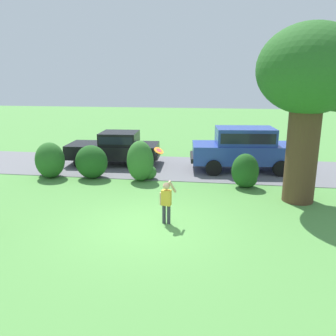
% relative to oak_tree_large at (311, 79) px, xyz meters
% --- Properties ---
extents(ground_plane, '(80.00, 80.00, 0.00)m').
position_rel_oak_tree_large_xyz_m(ground_plane, '(-4.64, -2.83, -3.96)').
color(ground_plane, '#518E42').
extents(driveway_strip, '(28.00, 4.40, 0.02)m').
position_rel_oak_tree_large_xyz_m(driveway_strip, '(-4.64, 3.72, -3.95)').
color(driveway_strip, slate).
rests_on(driveway_strip, ground).
extents(oak_tree_large, '(3.40, 3.26, 5.65)m').
position_rel_oak_tree_large_xyz_m(oak_tree_large, '(0.00, 0.00, 0.00)').
color(oak_tree_large, '#513823').
rests_on(oak_tree_large, ground).
extents(shrub_near_tree, '(1.29, 1.26, 1.47)m').
position_rel_oak_tree_large_xyz_m(shrub_near_tree, '(-9.63, 1.41, -3.30)').
color(shrub_near_tree, '#286023').
rests_on(shrub_near_tree, ground).
extents(shrub_centre_left, '(1.32, 1.08, 1.37)m').
position_rel_oak_tree_large_xyz_m(shrub_centre_left, '(-7.86, 1.52, -3.28)').
color(shrub_centre_left, '#1E511C').
rests_on(shrub_centre_left, ground).
extents(shrub_centre, '(1.13, 1.06, 1.62)m').
position_rel_oak_tree_large_xyz_m(shrub_centre, '(-5.77, 1.47, -3.22)').
color(shrub_centre, '#33702B').
rests_on(shrub_centre, ground).
extents(shrub_centre_right, '(1.01, 0.84, 1.29)m').
position_rel_oak_tree_large_xyz_m(shrub_centre_right, '(-1.72, 1.18, -3.40)').
color(shrub_centre_right, '#1E511C').
rests_on(shrub_centre_right, ground).
extents(parked_sedan, '(4.50, 2.29, 1.56)m').
position_rel_oak_tree_large_xyz_m(parked_sedan, '(-7.59, 3.95, -3.12)').
color(parked_sedan, black).
rests_on(parked_sedan, ground).
extents(parked_suv, '(4.86, 2.45, 1.92)m').
position_rel_oak_tree_large_xyz_m(parked_suv, '(-1.64, 3.68, -2.89)').
color(parked_suv, '#28429E').
rests_on(parked_suv, ground).
extents(child_thrower, '(0.47, 0.23, 1.29)m').
position_rel_oak_tree_large_xyz_m(child_thrower, '(-4.14, -2.59, -3.25)').
color(child_thrower, '#383842').
rests_on(child_thrower, ground).
extents(frisbee, '(0.29, 0.28, 0.22)m').
position_rel_oak_tree_large_xyz_m(frisbee, '(-4.41, -2.23, -1.94)').
color(frisbee, orange).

